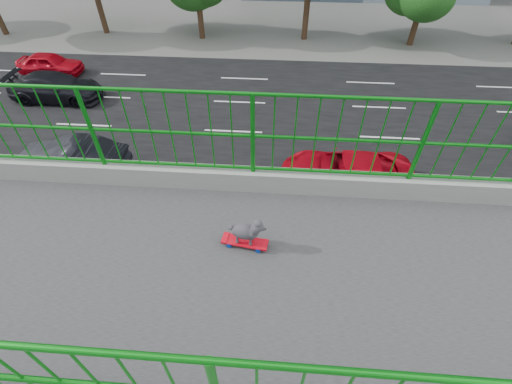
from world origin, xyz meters
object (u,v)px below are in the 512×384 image
(poodle, at_px, (246,231))
(car_3, at_px, (55,87))
(skateboard, at_px, (245,242))
(car_1, at_px, (70,159))
(car_5, at_px, (48,215))
(car_4, at_px, (50,64))
(car_6, at_px, (346,173))

(poodle, height_order, car_3, poodle)
(skateboard, relative_size, car_1, 0.11)
(car_3, xyz_separation_m, car_5, (9.60, 4.54, -0.02))
(car_3, relative_size, car_4, 1.31)
(skateboard, relative_size, car_3, 0.11)
(skateboard, xyz_separation_m, car_6, (-8.79, 3.27, -6.29))
(skateboard, xyz_separation_m, car_4, (-18.39, -14.57, -6.37))
(skateboard, bearing_deg, car_1, -127.27)
(poodle, xyz_separation_m, car_4, (-18.39, -14.59, -6.58))
(poodle, bearing_deg, car_3, -132.20)
(skateboard, height_order, poodle, poodle)
(skateboard, xyz_separation_m, car_3, (-15.19, -12.56, -6.30))
(skateboard, xyz_separation_m, poodle, (0.00, 0.02, 0.21))
(car_3, relative_size, car_6, 0.95)
(skateboard, xyz_separation_m, car_5, (-5.59, -8.02, -6.32))
(skateboard, height_order, car_5, skateboard)
(poodle, height_order, car_4, poodle)
(car_3, bearing_deg, car_6, -112.02)
(car_4, bearing_deg, skateboard, -141.61)
(poodle, xyz_separation_m, car_6, (-8.79, 3.24, -6.50))
(skateboard, relative_size, car_6, 0.10)
(car_6, bearing_deg, car_4, -118.30)
(poodle, relative_size, car_6, 0.08)
(car_3, distance_m, car_5, 10.62)
(poodle, distance_m, car_6, 11.40)
(car_3, bearing_deg, poodle, -140.36)
(car_3, height_order, car_6, car_6)
(car_1, bearing_deg, skateboard, 44.57)
(skateboard, xyz_separation_m, car_1, (-8.79, -8.66, -6.25))
(poodle, height_order, car_6, poodle)
(skateboard, relative_size, poodle, 1.30)
(skateboard, bearing_deg, car_4, -133.45)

